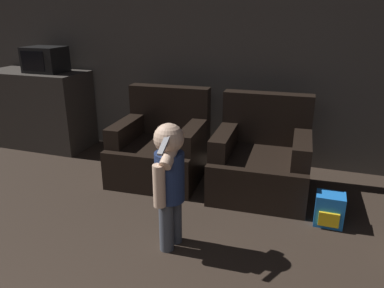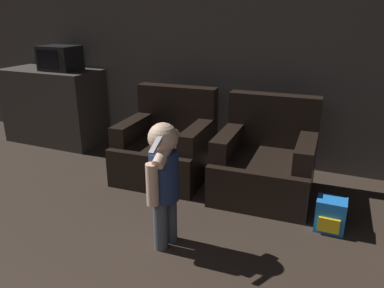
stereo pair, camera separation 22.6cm
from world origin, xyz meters
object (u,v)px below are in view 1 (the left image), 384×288
at_px(person_toddler, 169,177).
at_px(toy_backpack, 329,210).
at_px(armchair_right, 261,160).
at_px(armchair_left, 161,148).
at_px(microwave, 45,59).

bearing_deg(person_toddler, toy_backpack, 132.73).
distance_m(armchair_right, person_toddler, 1.27).
bearing_deg(armchair_left, microwave, 163.62).
bearing_deg(armchair_right, person_toddler, -115.04).
height_order(person_toddler, microwave, microwave).
distance_m(toy_backpack, microwave, 3.57).
xyz_separation_m(armchair_right, person_toddler, (-0.47, -1.15, 0.26)).
relative_size(armchair_right, person_toddler, 0.96).
bearing_deg(toy_backpack, person_toddler, -147.92).
xyz_separation_m(toy_backpack, microwave, (-3.33, 0.84, 0.97)).
relative_size(toy_backpack, microwave, 0.60).
relative_size(armchair_left, toy_backpack, 3.43).
height_order(armchair_left, armchair_right, same).
bearing_deg(toy_backpack, armchair_left, 164.68).
xyz_separation_m(person_toddler, microwave, (-2.22, 1.54, 0.54)).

